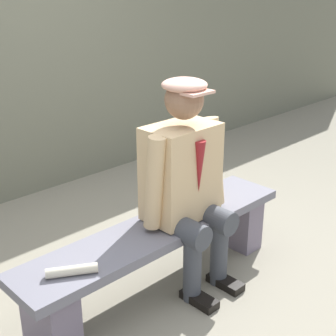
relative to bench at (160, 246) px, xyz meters
name	(u,v)px	position (x,y,z in m)	size (l,w,h in m)	color
ground_plane	(160,287)	(0.00, 0.00, -0.29)	(30.00, 30.00, 0.00)	gray
bench	(160,246)	(0.00, 0.00, 0.00)	(1.87, 0.38, 0.43)	slate
seated_man	(186,177)	(-0.18, 0.04, 0.41)	(0.61, 0.54, 1.29)	#D4B281
rolled_magazine	(72,271)	(0.66, 0.07, 0.16)	(0.05, 0.05, 0.25)	beige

